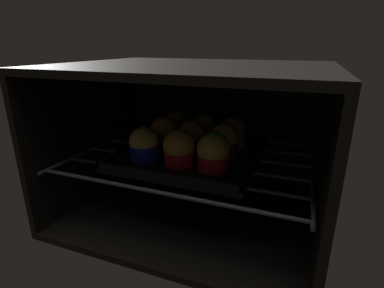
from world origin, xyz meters
The scene contains 12 objects.
oven_cavity centered at (0.00, 26.25, 17.00)cm, with size 59.00×47.00×37.00cm.
oven_rack centered at (0.00, 22.00, 13.60)cm, with size 54.80×42.00×0.80cm.
baking_tray centered at (0.00, 20.95, 14.69)cm, with size 31.08×31.08×2.20cm.
muffin_row0_col0 centered at (-8.19, 13.04, 18.65)cm, with size 6.44×6.44×7.83cm.
muffin_row0_col1 centered at (0.06, 13.46, 18.67)cm, with size 6.85×6.85×7.59cm.
muffin_row0_col2 centered at (7.59, 13.49, 18.84)cm, with size 6.81×6.81×8.24cm.
muffin_row1_col0 centered at (-7.45, 21.30, 18.93)cm, with size 6.41×6.41×8.00cm.
muffin_row1_col1 centered at (-0.15, 21.00, 18.83)cm, with size 6.45×6.45×7.74cm.
muffin_row1_col2 centered at (7.75, 20.97, 18.92)cm, with size 6.37×6.37×8.05cm.
muffin_row2_col0 centered at (-7.67, 28.83, 18.83)cm, with size 6.37×6.37×7.97cm.
muffin_row2_col1 centered at (-0.19, 28.77, 18.76)cm, with size 6.38×6.38×7.61cm.
muffin_row2_col2 centered at (7.85, 28.46, 18.64)cm, with size 6.37×6.37×7.54cm.
Camera 1 is at (23.82, -40.03, 39.54)cm, focal length 27.54 mm.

